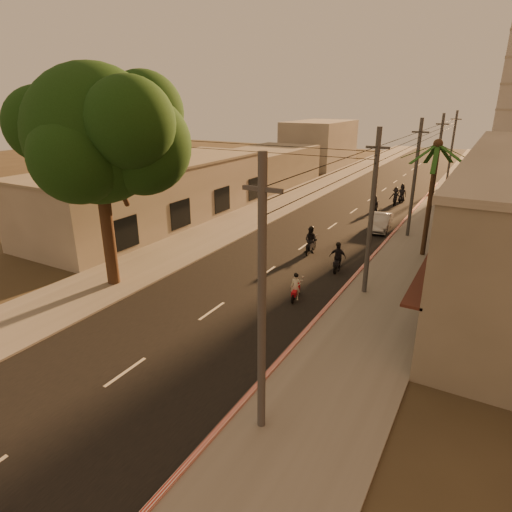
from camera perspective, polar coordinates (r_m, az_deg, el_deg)
The scene contains 18 objects.
ground at distance 20.92m, azimuth -9.08°, elevation -9.50°, with size 160.00×160.00×0.00m, color #383023.
road at distance 37.38m, azimuth 10.16°, elevation 3.97°, with size 10.00×140.00×0.02m, color black.
sidewalk_right at distance 35.75m, azimuth 21.53°, elevation 2.17°, with size 5.00×140.00×0.12m, color slate.
sidewalk_left at distance 40.34m, azimuth 0.07°, elevation 5.56°, with size 5.00×140.00×0.12m, color slate.
curb_stripe at distance 31.43m, azimuth 15.81°, elevation 0.54°, with size 0.20×60.00×0.20m, color red.
left_building at distance 38.73m, azimuth -12.89°, elevation 8.29°, with size 8.20×24.20×5.20m.
broadleaf_tree at distance 24.44m, azimuth -19.69°, elevation 14.87°, with size 9.60×8.70×12.10m.
palm_tree at distance 30.38m, azimuth 23.00°, elevation 12.77°, with size 5.00×5.00×8.20m.
utility_poles at distance 34.64m, azimuth 20.77°, elevation 12.77°, with size 1.20×48.26×9.00m.
filler_left_near at distance 55.02m, azimuth 1.36°, elevation 11.79°, with size 8.00×14.00×4.40m, color #A49E94.
filler_left_far at distance 71.13m, azimuth 8.46°, elevation 14.56°, with size 8.00×14.00×7.00m, color #A49E94.
scooter_red at distance 23.23m, azimuth 5.33°, elevation -4.22°, with size 0.72×1.60×1.58m.
scooter_mid_a at distance 30.28m, azimuth 7.34°, elevation 2.01°, with size 1.01×2.02×1.99m.
scooter_mid_b at distance 27.44m, azimuth 10.82°, elevation -0.22°, with size 1.18×1.93×1.91m.
scooter_far_a at distance 42.93m, azimuth 15.56°, elevation 6.61°, with size 0.76×1.60×1.56m.
scooter_far_b at distance 46.32m, azimuth 18.08°, elevation 7.51°, with size 1.29×1.90×1.87m.
parked_car at distance 36.96m, azimuth 16.30°, elevation 4.37°, with size 1.82×4.28×1.37m, color #989A9F.
scooter_far_c at distance 47.94m, azimuth 18.88°, elevation 7.84°, with size 0.95×1.98×1.95m.
Camera 1 is at (11.65, -14.00, 10.29)m, focal length 30.00 mm.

